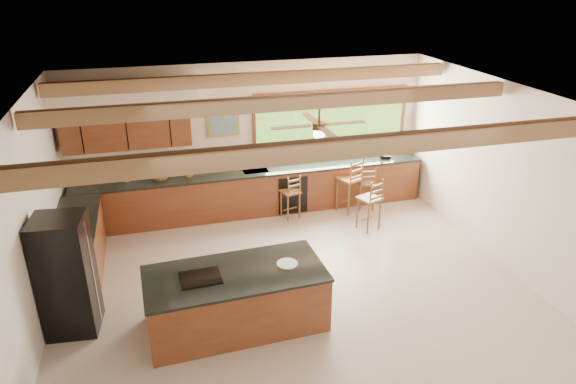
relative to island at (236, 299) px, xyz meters
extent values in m
plane|color=#BAAA9A|center=(1.03, 0.60, -0.43)|extent=(7.20, 7.20, 0.00)
cube|color=beige|center=(1.03, 3.85, 1.07)|extent=(7.20, 0.04, 3.00)
cube|color=beige|center=(1.03, -2.65, 1.07)|extent=(7.20, 0.04, 3.00)
cube|color=beige|center=(-2.57, 0.60, 1.07)|extent=(0.04, 6.50, 3.00)
cube|color=beige|center=(4.63, 0.60, 1.07)|extent=(0.04, 6.50, 3.00)
cube|color=#9B6C4D|center=(1.03, 0.60, 2.57)|extent=(7.20, 6.50, 0.04)
cube|color=#926849|center=(1.03, -1.00, 2.43)|extent=(7.10, 0.15, 0.22)
cube|color=#926849|center=(1.03, 1.10, 2.43)|extent=(7.10, 0.15, 0.22)
cube|color=#926849|center=(1.03, 2.90, 2.43)|extent=(7.10, 0.15, 0.22)
cube|color=brown|center=(-1.32, 3.66, 1.47)|extent=(2.30, 0.35, 0.70)
cube|color=white|center=(-1.32, 3.59, 2.07)|extent=(2.60, 0.50, 0.48)
cylinder|color=#FFEABF|center=(-2.02, 3.59, 1.84)|extent=(0.10, 0.10, 0.01)
cylinder|color=#FFEABF|center=(-0.62, 3.59, 1.84)|extent=(0.10, 0.10, 0.01)
cube|color=#78B03F|center=(2.73, 3.82, 1.24)|extent=(3.20, 0.04, 1.30)
cube|color=#A48F32|center=(0.48, 3.82, 1.42)|extent=(0.64, 0.03, 0.54)
cube|color=#447B64|center=(0.48, 3.80, 1.42)|extent=(0.54, 0.01, 0.44)
cube|color=brown|center=(1.03, 3.51, 0.01)|extent=(7.00, 0.65, 0.88)
cube|color=black|center=(1.03, 3.51, 0.47)|extent=(7.04, 0.69, 0.04)
cube|color=brown|center=(-2.23, 1.95, 0.01)|extent=(0.65, 2.35, 0.88)
cube|color=black|center=(-2.23, 1.95, 0.47)|extent=(0.69, 2.39, 0.04)
cube|color=black|center=(1.73, 3.18, -0.01)|extent=(0.60, 0.02, 0.78)
cube|color=silver|center=(1.03, 3.51, 0.48)|extent=(0.50, 0.38, 0.03)
cylinder|color=silver|center=(1.03, 3.71, 0.64)|extent=(0.03, 0.03, 0.30)
cylinder|color=silver|center=(1.03, 3.61, 0.77)|extent=(0.03, 0.20, 0.03)
cylinder|color=white|center=(-1.44, 3.59, 0.63)|extent=(0.11, 0.11, 0.28)
cylinder|color=#1E461C|center=(-1.91, 3.55, 0.59)|extent=(0.05, 0.05, 0.19)
cylinder|color=#1E461C|center=(-1.65, 3.56, 0.58)|extent=(0.05, 0.05, 0.18)
cube|color=black|center=(3.84, 3.46, 0.54)|extent=(0.25, 0.21, 0.10)
cube|color=brown|center=(0.00, 0.00, -0.02)|extent=(2.45, 1.20, 0.81)
cube|color=black|center=(0.00, 0.00, 0.41)|extent=(2.49, 1.24, 0.04)
cube|color=black|center=(-0.46, -0.02, 0.43)|extent=(0.55, 0.45, 0.02)
cylinder|color=white|center=(0.74, 0.02, 0.43)|extent=(0.30, 0.30, 0.01)
cube|color=black|center=(-2.19, 0.53, 0.42)|extent=(0.73, 0.71, 1.70)
cube|color=silver|center=(-1.86, 0.53, 0.42)|extent=(0.02, 0.05, 1.56)
cube|color=brown|center=(1.64, 3.05, 0.15)|extent=(0.42, 0.42, 0.04)
cylinder|color=brown|center=(1.50, 2.91, -0.15)|extent=(0.03, 0.03, 0.55)
cylinder|color=brown|center=(1.77, 2.91, -0.15)|extent=(0.03, 0.03, 0.55)
cylinder|color=brown|center=(1.50, 3.18, -0.15)|extent=(0.03, 0.03, 0.55)
cylinder|color=brown|center=(1.77, 3.18, -0.15)|extent=(0.03, 0.03, 0.55)
cube|color=brown|center=(2.88, 3.05, 0.29)|extent=(0.56, 0.56, 0.04)
cylinder|color=brown|center=(2.71, 2.88, -0.08)|extent=(0.04, 0.04, 0.69)
cylinder|color=brown|center=(3.05, 2.88, -0.08)|extent=(0.04, 0.04, 0.69)
cylinder|color=brown|center=(2.71, 3.22, -0.08)|extent=(0.04, 0.04, 0.69)
cylinder|color=brown|center=(3.05, 3.22, -0.08)|extent=(0.04, 0.04, 0.69)
cube|color=brown|center=(2.95, 2.20, 0.21)|extent=(0.48, 0.48, 0.04)
cylinder|color=brown|center=(2.80, 2.05, -0.12)|extent=(0.04, 0.04, 0.62)
cylinder|color=brown|center=(3.10, 2.05, -0.12)|extent=(0.04, 0.04, 0.62)
cylinder|color=brown|center=(2.80, 2.35, -0.12)|extent=(0.04, 0.04, 0.62)
cylinder|color=brown|center=(3.10, 2.35, -0.12)|extent=(0.04, 0.04, 0.62)
cube|color=brown|center=(3.26, 3.05, 0.16)|extent=(0.42, 0.42, 0.04)
cylinder|color=brown|center=(3.13, 2.91, -0.14)|extent=(0.03, 0.03, 0.57)
cylinder|color=brown|center=(3.40, 2.91, -0.14)|extent=(0.03, 0.03, 0.57)
cylinder|color=brown|center=(3.13, 3.18, -0.14)|extent=(0.03, 0.03, 0.57)
cylinder|color=brown|center=(3.40, 3.18, -0.14)|extent=(0.03, 0.03, 0.57)
camera|label=1|loc=(-0.88, -5.89, 4.21)|focal=32.00mm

